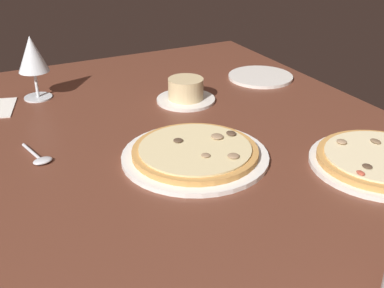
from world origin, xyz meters
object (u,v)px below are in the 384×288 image
pizza_main (195,153)px  pizza_side (380,161)px  side_plate (261,77)px  ramekin_on_saucer (186,92)px  wine_glass_far (32,56)px  spoon (40,158)px

pizza_main → pizza_side: bearing=58.2°
side_plate → pizza_side: bearing=-9.1°
pizza_side → side_plate: bearing=170.9°
ramekin_on_saucer → wine_glass_far: size_ratio=0.91×
pizza_side → spoon: (-33.33, -60.38, -0.76)cm
side_plate → wine_glass_far: bearing=-102.3°
spoon → wine_glass_far: bearing=169.1°
pizza_main → ramekin_on_saucer: ramekin_on_saucer is taller
ramekin_on_saucer → spoon: size_ratio=1.36×
pizza_side → ramekin_on_saucer: (-49.09, -19.13, 1.40)cm
pizza_main → spoon: (-13.74, -28.84, -0.73)cm
ramekin_on_saucer → side_plate: size_ratio=0.81×
pizza_side → spoon: 68.97cm
spoon → ramekin_on_saucer: bearing=110.9°
spoon → side_plate: bearing=107.8°
pizza_main → ramekin_on_saucer: bearing=157.2°
pizza_side → spoon: bearing=-118.9°
wine_glass_far → spoon: wine_glass_far is taller
ramekin_on_saucer → spoon: bearing=-69.1°
pizza_main → pizza_side: same height
pizza_main → side_plate: bearing=131.7°
pizza_side → ramekin_on_saucer: bearing=-158.7°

